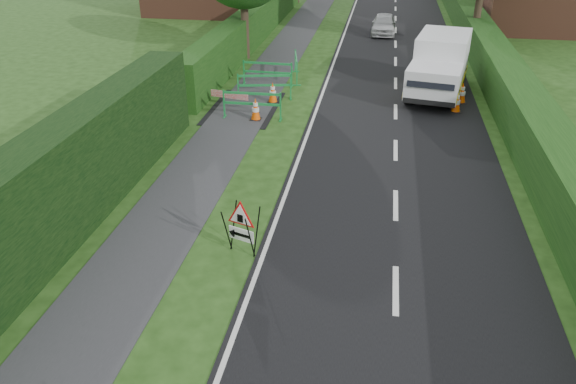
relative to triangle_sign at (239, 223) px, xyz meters
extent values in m
plane|color=#1E3F12|center=(0.85, -1.77, -0.76)|extent=(120.00, 120.00, 0.00)
cube|color=black|center=(3.35, 33.23, -0.76)|extent=(6.00, 90.00, 0.02)
cube|color=#2D2D30|center=(-2.15, 33.23, -0.76)|extent=(2.00, 90.00, 0.02)
cube|color=black|center=(-4.15, -1.77, -0.76)|extent=(1.10, 18.00, 2.50)
cube|color=#14380F|center=(-4.15, 20.23, -0.76)|extent=(1.00, 24.00, 1.80)
cube|color=#14380F|center=(7.35, 14.23, -0.76)|extent=(1.20, 50.00, 1.50)
cylinder|color=#2D2116|center=(-3.75, 16.23, 0.55)|extent=(0.36, 0.36, 2.62)
cylinder|color=#2D2116|center=(7.25, 20.23, 0.72)|extent=(0.36, 0.36, 2.97)
cylinder|color=black|center=(-0.29, -0.03, -0.20)|extent=(0.14, 0.33, 1.10)
cylinder|color=black|center=(-0.20, 0.23, -0.20)|extent=(0.14, 0.33, 1.10)
cylinder|color=black|center=(0.28, -0.22, -0.20)|extent=(0.14, 0.33, 1.10)
cylinder|color=black|center=(0.36, 0.04, -0.20)|extent=(0.14, 0.33, 1.10)
cube|color=white|center=(0.03, -0.01, -0.27)|extent=(0.59, 0.22, 0.30)
cube|color=black|center=(0.03, -0.03, -0.27)|extent=(0.42, 0.15, 0.07)
cone|color=black|center=(-0.20, 0.05, -0.27)|extent=(0.19, 0.21, 0.18)
cube|color=black|center=(0.03, -0.03, 0.14)|extent=(0.13, 0.05, 0.18)
cube|color=silver|center=(5.06, 12.85, 0.53)|extent=(2.39, 3.30, 1.80)
cube|color=silver|center=(4.64, 10.60, 0.18)|extent=(2.19, 2.25, 1.10)
cube|color=black|center=(4.47, 9.69, 0.45)|extent=(1.65, 0.51, 0.51)
cube|color=yellow|center=(3.97, 12.16, -0.19)|extent=(0.86, 4.54, 0.22)
cube|color=yellow|center=(5.82, 11.82, -0.19)|extent=(0.86, 4.54, 0.22)
cube|color=black|center=(4.47, 9.70, -0.32)|extent=(1.82, 0.45, 0.19)
cylinder|color=black|center=(3.80, 10.71, -0.39)|extent=(0.36, 0.78, 0.75)
cylinder|color=black|center=(5.46, 10.40, -0.39)|extent=(0.36, 0.78, 0.75)
cylinder|color=black|center=(4.36, 13.67, -0.39)|extent=(0.36, 0.78, 0.75)
cylinder|color=black|center=(6.01, 13.36, -0.39)|extent=(0.36, 0.78, 0.75)
cube|color=black|center=(5.48, 10.11, -0.74)|extent=(0.38, 0.38, 0.04)
cone|color=#FF5808|center=(5.48, 10.11, -0.35)|extent=(0.32, 0.32, 0.75)
cylinder|color=white|center=(5.48, 10.11, -0.39)|extent=(0.25, 0.25, 0.14)
cylinder|color=white|center=(5.48, 10.11, -0.20)|extent=(0.17, 0.17, 0.10)
cube|color=black|center=(5.78, 11.18, -0.74)|extent=(0.38, 0.38, 0.04)
cone|color=#FF5808|center=(5.78, 11.18, -0.35)|extent=(0.32, 0.32, 0.75)
cylinder|color=white|center=(5.78, 11.18, -0.39)|extent=(0.25, 0.25, 0.14)
cylinder|color=white|center=(5.78, 11.18, -0.20)|extent=(0.17, 0.17, 0.10)
cube|color=black|center=(6.09, 14.78, -0.74)|extent=(0.38, 0.38, 0.04)
cone|color=#FF5808|center=(6.09, 14.78, -0.35)|extent=(0.32, 0.32, 0.75)
cylinder|color=white|center=(6.09, 14.78, -0.39)|extent=(0.25, 0.25, 0.14)
cylinder|color=white|center=(6.09, 14.78, -0.20)|extent=(0.17, 0.17, 0.10)
cube|color=black|center=(-1.47, 8.13, -0.74)|extent=(0.38, 0.38, 0.04)
cone|color=#FF5808|center=(-1.47, 8.13, -0.35)|extent=(0.32, 0.32, 0.75)
cylinder|color=white|center=(-1.47, 8.13, -0.39)|extent=(0.25, 0.25, 0.14)
cylinder|color=white|center=(-1.47, 8.13, -0.20)|extent=(0.17, 0.17, 0.10)
cube|color=black|center=(-1.23, 10.04, -0.74)|extent=(0.38, 0.38, 0.04)
cone|color=#FF5808|center=(-1.23, 10.04, -0.35)|extent=(0.32, 0.32, 0.75)
cylinder|color=white|center=(-1.23, 10.04, -0.39)|extent=(0.25, 0.25, 0.14)
cylinder|color=white|center=(-1.23, 10.04, -0.20)|extent=(0.17, 0.17, 0.10)
cube|color=#167D35|center=(-2.60, 8.19, -0.26)|extent=(0.05, 0.05, 1.00)
cube|color=#167D35|center=(-0.60, 8.22, -0.26)|extent=(0.05, 0.05, 1.00)
cube|color=#167D35|center=(-1.60, 8.21, 0.16)|extent=(2.00, 0.09, 0.08)
cube|color=#167D35|center=(-1.60, 8.21, -0.21)|extent=(2.00, 0.09, 0.08)
cube|color=#167D35|center=(-2.60, 8.19, -0.74)|extent=(0.07, 0.35, 0.04)
cube|color=#167D35|center=(-0.60, 8.22, -0.74)|extent=(0.07, 0.35, 0.04)
cube|color=#167D35|center=(-2.60, 10.17, -0.26)|extent=(0.06, 0.06, 1.00)
cube|color=#167D35|center=(-0.64, 10.57, -0.26)|extent=(0.06, 0.06, 1.00)
cube|color=#167D35|center=(-1.62, 10.37, 0.16)|extent=(1.97, 0.45, 0.08)
cube|color=#167D35|center=(-1.62, 10.37, -0.21)|extent=(1.97, 0.45, 0.08)
cube|color=#167D35|center=(-2.60, 10.17, -0.74)|extent=(0.13, 0.35, 0.04)
cube|color=#167D35|center=(-0.64, 10.57, -0.74)|extent=(0.13, 0.35, 0.04)
cube|color=#167D35|center=(-2.85, 12.14, -0.26)|extent=(0.05, 0.05, 1.00)
cube|color=#167D35|center=(-0.85, 12.09, -0.26)|extent=(0.05, 0.05, 1.00)
cube|color=#167D35|center=(-1.85, 12.12, 0.16)|extent=(2.00, 0.10, 0.08)
cube|color=#167D35|center=(-1.85, 12.12, -0.21)|extent=(2.00, 0.10, 0.08)
cube|color=#167D35|center=(-2.85, 12.14, -0.74)|extent=(0.07, 0.35, 0.04)
cube|color=#167D35|center=(-0.85, 12.09, -0.74)|extent=(0.07, 0.35, 0.04)
cube|color=#167D35|center=(-0.66, 12.29, -0.26)|extent=(0.06, 0.06, 1.00)
cube|color=#167D35|center=(-1.04, 14.26, -0.26)|extent=(0.06, 0.06, 1.00)
cube|color=#167D35|center=(-0.85, 13.27, 0.16)|extent=(0.42, 1.97, 0.08)
cube|color=#167D35|center=(-0.85, 13.27, -0.21)|extent=(0.42, 1.97, 0.08)
cube|color=#167D35|center=(-0.66, 12.29, -0.74)|extent=(0.36, 0.12, 0.04)
cube|color=#167D35|center=(-1.04, 14.26, -0.74)|extent=(0.36, 0.12, 0.04)
cube|color=red|center=(-2.71, 9.31, -0.76)|extent=(1.48, 0.35, 0.25)
imported|color=silver|center=(2.66, 22.70, -0.22)|extent=(1.35, 3.24, 1.10)
camera|label=1|loc=(2.73, -9.93, 6.20)|focal=35.00mm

